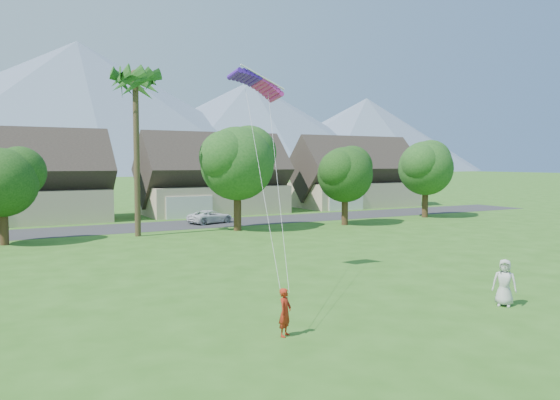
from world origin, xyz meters
TOP-DOWN VIEW (x-y plane):
  - ground at (0.00, 0.00)m, footprint 500.00×500.00m
  - street at (0.00, 34.00)m, footprint 90.00×7.00m
  - kite_flyer at (-3.94, 2.56)m, footprint 0.68×0.64m
  - watcher at (5.33, 1.64)m, footprint 1.00×1.06m
  - parked_car at (6.03, 34.00)m, footprint 4.71×3.16m
  - mountain_ridge at (10.40, 260.00)m, footprint 540.00×240.00m
  - houses_row at (0.49, 42.99)m, footprint 72.75×8.19m
  - tree_row at (-1.14, 27.92)m, footprint 62.27×6.67m
  - fan_palm at (-2.00, 28.50)m, footprint 3.00×3.00m
  - parafoil_kite at (-0.60, 11.21)m, footprint 2.65×1.04m

SIDE VIEW (x-z plane):
  - ground at x=0.00m, z-range 0.00..0.00m
  - street at x=0.00m, z-range 0.00..0.01m
  - parked_car at x=6.03m, z-range 0.00..1.20m
  - kite_flyer at x=-3.94m, z-range 0.00..1.55m
  - watcher at x=5.33m, z-range 0.00..1.83m
  - houses_row at x=0.49m, z-range -0.99..7.87m
  - tree_row at x=-1.14m, z-range 0.66..9.11m
  - parafoil_kite at x=-0.60m, z-range 9.17..9.67m
  - fan_palm at x=-2.00m, z-range 4.90..18.70m
  - mountain_ridge at x=10.40m, z-range -5.93..64.07m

